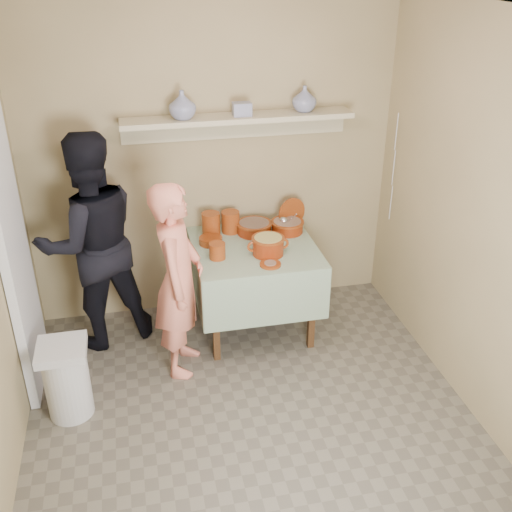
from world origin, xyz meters
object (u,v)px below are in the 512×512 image
object	(u,v)px
person_cook	(179,280)
cazuela_rice	(268,244)
person_helper	(91,243)
trash_bin	(67,379)
serving_table	(254,259)

from	to	relation	value
person_cook	cazuela_rice	xyz separation A→B (m)	(0.71, 0.23, 0.10)
person_helper	person_cook	bearing A→B (deg)	122.03
person_helper	trash_bin	distance (m)	1.08
person_cook	serving_table	size ratio (longest dim) A/B	1.53
person_helper	trash_bin	size ratio (longest dim) A/B	3.09
person_helper	cazuela_rice	xyz separation A→B (m)	(1.32, -0.28, -0.02)
serving_table	cazuela_rice	distance (m)	0.27
person_helper	serving_table	xyz separation A→B (m)	(1.25, -0.11, -0.22)
serving_table	trash_bin	bearing A→B (deg)	-152.20
cazuela_rice	trash_bin	world-z (taller)	cazuela_rice
person_cook	trash_bin	bearing A→B (deg)	129.55
person_cook	serving_table	xyz separation A→B (m)	(0.64, 0.40, -0.10)
person_cook	trash_bin	xyz separation A→B (m)	(-0.82, -0.37, -0.46)
person_helper	serving_table	size ratio (longest dim) A/B	1.78
trash_bin	person_cook	bearing A→B (deg)	24.40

